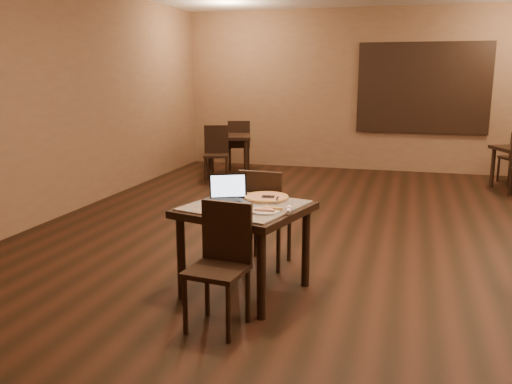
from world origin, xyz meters
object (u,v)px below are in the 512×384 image
(other_table_b_chair_near, at_px, (216,150))
(tiled_table, at_px, (245,217))
(chair_main_far, at_px, (264,213))
(chair_main_near, at_px, (221,258))
(pizza_pan, at_px, (267,199))
(other_table_b_chair_far, at_px, (239,142))
(laptop, at_px, (226,194))
(other_table_b, at_px, (228,142))

(other_table_b_chair_near, bearing_deg, tiled_table, -84.68)
(chair_main_far, bearing_deg, chair_main_near, 94.66)
(chair_main_far, height_order, pizza_pan, chair_main_far)
(chair_main_near, distance_m, other_table_b_chair_near, 5.43)
(pizza_pan, height_order, other_table_b_chair_far, other_table_b_chair_far)
(pizza_pan, bearing_deg, laptop, -156.50)
(tiled_table, relative_size, other_table_b_chair_far, 1.19)
(chair_main_near, distance_m, pizza_pan, 0.90)
(tiled_table, bearing_deg, laptop, 168.39)
(other_table_b_chair_near, relative_size, other_table_b_chair_far, 1.00)
(chair_main_near, bearing_deg, other_table_b_chair_far, 112.98)
(chair_main_far, relative_size, other_table_b_chair_far, 1.00)
(chair_main_far, distance_m, other_table_b_chair_near, 4.28)
(laptop, bearing_deg, chair_main_near, -98.11)
(chair_main_near, relative_size, other_table_b_chair_far, 0.96)
(pizza_pan, xyz_separation_m, other_table_b_chair_near, (-2.00, 4.23, -0.23))
(laptop, xyz_separation_m, other_table_b, (-1.65, 4.92, -0.21))
(tiled_table, relative_size, pizza_pan, 3.09)
(chair_main_far, height_order, other_table_b, chair_main_far)
(tiled_table, xyz_separation_m, chair_main_far, (-0.01, 0.62, -0.12))
(other_table_b, height_order, other_table_b_chair_far, other_table_b_chair_far)
(tiled_table, relative_size, other_table_b_chair_near, 1.19)
(chair_main_far, relative_size, laptop, 2.50)
(other_table_b_chair_far, bearing_deg, other_table_b_chair_near, 69.92)
(tiled_table, distance_m, other_table_b, 5.36)
(chair_main_far, relative_size, other_table_b, 0.97)
(chair_main_far, bearing_deg, other_table_b_chair_far, -65.86)
(tiled_table, distance_m, other_table_b_chair_far, 5.88)
(laptop, bearing_deg, other_table_b_chair_far, 82.28)
(chair_main_near, distance_m, other_table_b, 5.95)
(other_table_b_chair_near, bearing_deg, pizza_pan, -82.19)
(other_table_b, relative_size, other_table_b_chair_near, 1.03)
(other_table_b_chair_far, bearing_deg, other_table_b, 69.92)
(chair_main_near, bearing_deg, pizza_pan, 89.12)
(chair_main_near, height_order, laptop, laptop)
(chair_main_near, xyz_separation_m, other_table_b, (-1.86, 5.65, 0.10))
(chair_main_far, distance_m, other_table_b_chair_far, 5.29)
(chair_main_near, relative_size, other_table_b, 0.93)
(pizza_pan, height_order, other_table_b, pizza_pan)
(chair_main_far, distance_m, other_table_b, 4.78)
(chair_main_near, distance_m, other_table_b_chair_far, 6.47)
(chair_main_near, xyz_separation_m, other_table_b_chair_near, (-1.89, 5.09, 0.02))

